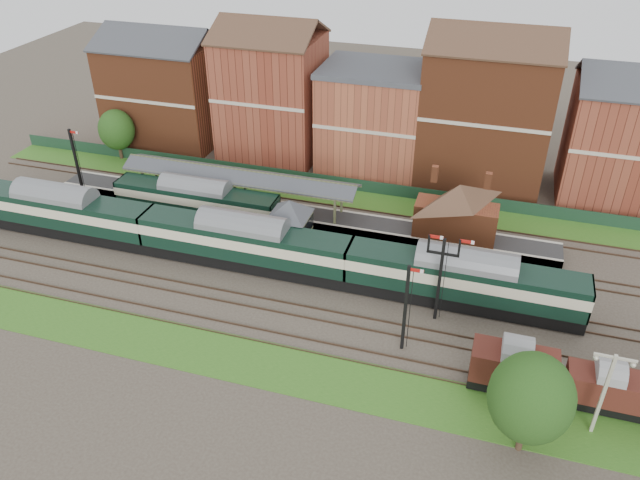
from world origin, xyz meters
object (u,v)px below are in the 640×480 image
(goods_van_a, at_px, (513,367))
(dmu_train, at_px, (244,242))
(platform_railcar, at_px, (196,201))
(signal_box, at_px, (290,226))
(semaphore_bracket, at_px, (441,274))

(goods_van_a, bearing_deg, dmu_train, 160.10)
(platform_railcar, bearing_deg, signal_box, -15.65)
(dmu_train, height_order, goods_van_a, dmu_train)
(signal_box, bearing_deg, semaphore_bracket, -20.92)
(semaphore_bracket, xyz_separation_m, platform_railcar, (-26.64, 9.00, -2.22))
(semaphore_bracket, height_order, dmu_train, semaphore_bracket)
(signal_box, relative_size, dmu_train, 0.10)
(signal_box, xyz_separation_m, platform_railcar, (-11.60, 3.25, -0.78))
(dmu_train, xyz_separation_m, goods_van_a, (24.86, -9.00, -0.62))
(semaphore_bracket, height_order, goods_van_a, semaphore_bracket)
(platform_railcar, bearing_deg, semaphore_bracket, -18.67)
(goods_van_a, bearing_deg, signal_box, 150.24)
(goods_van_a, bearing_deg, semaphore_bracket, 134.50)
(semaphore_bracket, relative_size, goods_van_a, 1.34)
(semaphore_bracket, xyz_separation_m, dmu_train, (-18.47, 2.50, -1.91))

